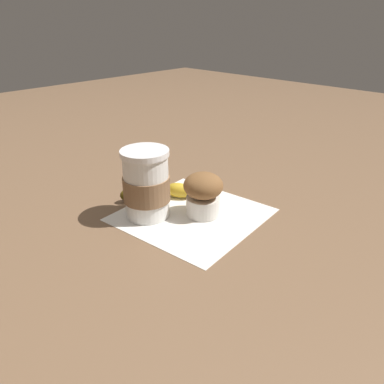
# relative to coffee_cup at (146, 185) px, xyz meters

# --- Properties ---
(ground_plane) EXTENTS (3.00, 3.00, 0.00)m
(ground_plane) POSITION_rel_coffee_cup_xyz_m (0.06, -0.06, -0.06)
(ground_plane) COLOR brown
(paper_napkin) EXTENTS (0.27, 0.27, 0.00)m
(paper_napkin) POSITION_rel_coffee_cup_xyz_m (0.06, -0.06, -0.06)
(paper_napkin) COLOR white
(paper_napkin) RESTS_ON ground_plane
(coffee_cup) EXTENTS (0.09, 0.09, 0.13)m
(coffee_cup) POSITION_rel_coffee_cup_xyz_m (0.00, 0.00, 0.00)
(coffee_cup) COLOR white
(coffee_cup) RESTS_ON paper_napkin
(muffin) EXTENTS (0.07, 0.07, 0.08)m
(muffin) POSITION_rel_coffee_cup_xyz_m (0.07, -0.07, -0.02)
(muffin) COLOR white
(muffin) RESTS_ON paper_napkin
(banana) EXTENTS (0.14, 0.15, 0.03)m
(banana) POSITION_rel_coffee_cup_xyz_m (0.07, 0.02, -0.05)
(banana) COLOR gold
(banana) RESTS_ON paper_napkin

